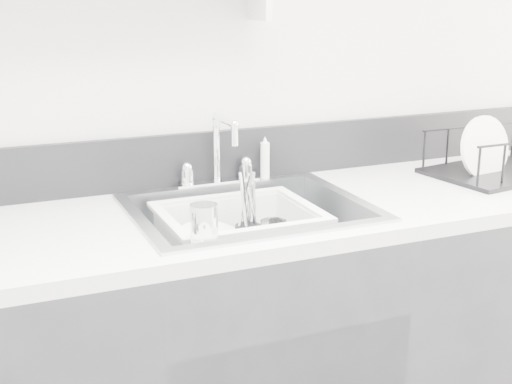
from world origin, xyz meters
name	(u,v)px	position (x,y,z in m)	size (l,w,h in m)	color
counter_run	(249,359)	(0.00, 1.19, 0.46)	(3.20, 0.62, 0.92)	#2B2B2E
backsplash	(212,157)	(0.00, 1.49, 1.00)	(3.20, 0.02, 0.16)	black
sink	(249,239)	(0.00, 1.19, 0.83)	(0.64, 0.52, 0.20)	silver
faucet	(218,167)	(0.00, 1.44, 0.98)	(0.26, 0.18, 0.23)	silver
side_sprayer	(265,158)	(0.16, 1.44, 0.99)	(0.03, 0.03, 0.14)	white
wash_tub	(239,238)	(-0.03, 1.20, 0.83)	(0.43, 0.35, 0.17)	white
plate_stack	(217,258)	(-0.10, 1.18, 0.80)	(0.27, 0.27, 0.11)	white
utensil_cup	(248,238)	(0.01, 1.22, 0.82)	(0.07, 0.07, 0.25)	black
ladle	(224,248)	(-0.07, 1.20, 0.81)	(0.30, 0.11, 0.09)	silver
tumbler_in_tub	(273,239)	(0.08, 1.19, 0.82)	(0.07, 0.07, 0.11)	white
tumbler_counter	(204,223)	(-0.20, 0.99, 0.97)	(0.07, 0.07, 0.09)	white
dish_rack	(497,153)	(0.87, 1.22, 0.99)	(0.41, 0.31, 0.14)	black
bowl_small	(287,259)	(0.08, 1.12, 0.79)	(0.12, 0.12, 0.04)	white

